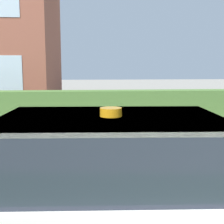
{
  "coord_description": "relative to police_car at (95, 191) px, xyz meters",
  "views": [
    {
      "loc": [
        -1.45,
        -0.14,
        1.9
      ],
      "look_at": [
        -1.03,
        5.41,
        1.05
      ],
      "focal_mm": 50.0,
      "sensor_mm": 36.0,
      "label": 1
    }
  ],
  "objects": [
    {
      "name": "road_strip",
      "position": [
        1.4,
        1.86,
        -0.66
      ],
      "size": [
        28.0,
        6.89,
        0.01
      ],
      "primitive_type": "cube",
      "color": "#4C4C51",
      "rests_on": "ground"
    },
    {
      "name": "garden_hedge",
      "position": [
        -0.06,
        6.68,
        -0.12
      ],
      "size": [
        8.9,
        0.63,
        1.11
      ],
      "primitive_type": "cube",
      "color": "#4C7233",
      "rests_on": "ground"
    },
    {
      "name": "police_car",
      "position": [
        0.0,
        0.0,
        0.0
      ],
      "size": [
        4.42,
        1.79,
        1.48
      ],
      "rotation": [
        0.0,
        0.0,
        3.09
      ],
      "color": "black",
      "rests_on": "road_strip"
    }
  ]
}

